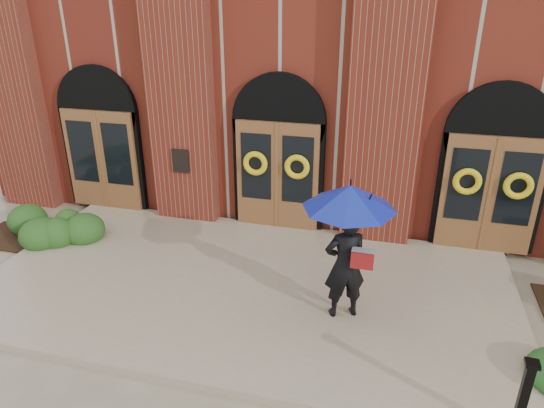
% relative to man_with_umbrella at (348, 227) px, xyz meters
% --- Properties ---
extents(ground, '(90.00, 90.00, 0.00)m').
position_rel_man_with_umbrella_xyz_m(ground, '(-1.93, 0.35, -1.81)').
color(ground, tan).
rests_on(ground, ground).
extents(landing, '(10.00, 5.30, 0.15)m').
position_rel_man_with_umbrella_xyz_m(landing, '(-1.93, 0.50, -1.74)').
color(landing, tan).
rests_on(landing, ground).
extents(church_building, '(16.20, 12.53, 7.00)m').
position_rel_man_with_umbrella_xyz_m(church_building, '(-1.93, 9.14, 1.69)').
color(church_building, maroon).
rests_on(church_building, ground).
extents(man_with_umbrella, '(1.96, 1.96, 2.37)m').
position_rel_man_with_umbrella_xyz_m(man_with_umbrella, '(0.00, 0.00, 0.00)').
color(man_with_umbrella, black).
rests_on(man_with_umbrella, landing).
extents(metal_post, '(0.17, 0.17, 1.19)m').
position_rel_man_with_umbrella_xyz_m(metal_post, '(2.37, -2.00, -1.04)').
color(metal_post, black).
rests_on(metal_post, landing).
extents(hedge_wall_left, '(2.65, 1.06, 0.68)m').
position_rel_man_with_umbrella_xyz_m(hedge_wall_left, '(-7.13, 1.18, -1.47)').
color(hedge_wall_left, '#234A18').
rests_on(hedge_wall_left, ground).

